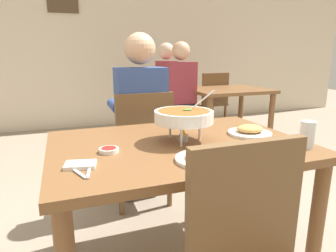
{
  "coord_description": "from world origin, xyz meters",
  "views": [
    {
      "loc": [
        -0.54,
        -1.33,
        1.16
      ],
      "look_at": [
        0.0,
        0.15,
        0.78
      ],
      "focal_mm": 31.34,
      "sensor_mm": 36.0,
      "label": 1
    }
  ],
  "objects_px": {
    "chair_bg_middle": "(170,101)",
    "chair_bg_right": "(211,99)",
    "sauce_dish": "(109,150)",
    "chair_diner_main": "(142,143)",
    "diner_main": "(140,111)",
    "dining_table_far": "(228,98)",
    "patron_bg_middle": "(169,85)",
    "appetizer_plate": "(250,131)",
    "rice_plate": "(204,156)",
    "curry_bowl": "(184,117)",
    "patron_bg_left": "(179,88)",
    "drink_glass": "(307,136)",
    "chair_bg_left": "(181,107)",
    "dining_table_main": "(178,161)"
  },
  "relations": [
    {
      "from": "chair_bg_middle",
      "to": "chair_bg_right",
      "type": "height_order",
      "value": "same"
    },
    {
      "from": "sauce_dish",
      "to": "chair_bg_middle",
      "type": "distance_m",
      "value": 2.89
    },
    {
      "from": "chair_bg_right",
      "to": "chair_bg_middle",
      "type": "bearing_deg",
      "value": 175.68
    },
    {
      "from": "chair_diner_main",
      "to": "diner_main",
      "type": "bearing_deg",
      "value": 90.0
    },
    {
      "from": "sauce_dish",
      "to": "dining_table_far",
      "type": "relative_size",
      "value": 0.09
    },
    {
      "from": "patron_bg_middle",
      "to": "diner_main",
      "type": "bearing_deg",
      "value": -116.56
    },
    {
      "from": "diner_main",
      "to": "chair_bg_right",
      "type": "relative_size",
      "value": 1.46
    },
    {
      "from": "patron_bg_middle",
      "to": "appetizer_plate",
      "type": "bearing_deg",
      "value": -99.78
    },
    {
      "from": "rice_plate",
      "to": "chair_bg_middle",
      "type": "xyz_separation_m",
      "value": [
        0.9,
        2.84,
        -0.24
      ]
    },
    {
      "from": "curry_bowl",
      "to": "rice_plate",
      "type": "height_order",
      "value": "curry_bowl"
    },
    {
      "from": "dining_table_far",
      "to": "patron_bg_left",
      "type": "distance_m",
      "value": 0.67
    },
    {
      "from": "patron_bg_left",
      "to": "chair_diner_main",
      "type": "bearing_deg",
      "value": -122.55
    },
    {
      "from": "dining_table_far",
      "to": "drink_glass",
      "type": "bearing_deg",
      "value": -112.63
    },
    {
      "from": "drink_glass",
      "to": "chair_diner_main",
      "type": "bearing_deg",
      "value": 117.91
    },
    {
      "from": "chair_bg_middle",
      "to": "patron_bg_middle",
      "type": "height_order",
      "value": "patron_bg_middle"
    },
    {
      "from": "curry_bowl",
      "to": "chair_bg_left",
      "type": "relative_size",
      "value": 0.37
    },
    {
      "from": "curry_bowl",
      "to": "patron_bg_left",
      "type": "relative_size",
      "value": 0.25
    },
    {
      "from": "rice_plate",
      "to": "chair_bg_left",
      "type": "distance_m",
      "value": 2.5
    },
    {
      "from": "curry_bowl",
      "to": "chair_bg_middle",
      "type": "xyz_separation_m",
      "value": [
        0.87,
        2.55,
        -0.34
      ]
    },
    {
      "from": "dining_table_main",
      "to": "chair_bg_left",
      "type": "relative_size",
      "value": 1.4
    },
    {
      "from": "diner_main",
      "to": "chair_bg_right",
      "type": "xyz_separation_m",
      "value": [
        1.54,
        1.74,
        -0.24
      ]
    },
    {
      "from": "appetizer_plate",
      "to": "dining_table_main",
      "type": "bearing_deg",
      "value": 179.4
    },
    {
      "from": "dining_table_far",
      "to": "patron_bg_middle",
      "type": "height_order",
      "value": "patron_bg_middle"
    },
    {
      "from": "dining_table_far",
      "to": "patron_bg_middle",
      "type": "relative_size",
      "value": 0.76
    },
    {
      "from": "diner_main",
      "to": "sauce_dish",
      "type": "bearing_deg",
      "value": -113.83
    },
    {
      "from": "chair_bg_middle",
      "to": "patron_bg_left",
      "type": "relative_size",
      "value": 0.69
    },
    {
      "from": "sauce_dish",
      "to": "chair_bg_middle",
      "type": "xyz_separation_m",
      "value": [
        1.26,
        2.6,
        -0.23
      ]
    },
    {
      "from": "diner_main",
      "to": "drink_glass",
      "type": "height_order",
      "value": "diner_main"
    },
    {
      "from": "dining_table_far",
      "to": "chair_bg_left",
      "type": "relative_size",
      "value": 1.11
    },
    {
      "from": "appetizer_plate",
      "to": "patron_bg_middle",
      "type": "distance_m",
      "value": 2.53
    },
    {
      "from": "chair_bg_middle",
      "to": "drink_glass",
      "type": "bearing_deg",
      "value": -97.08
    },
    {
      "from": "chair_diner_main",
      "to": "dining_table_far",
      "type": "xyz_separation_m",
      "value": [
        1.49,
        1.24,
        0.09
      ]
    },
    {
      "from": "sauce_dish",
      "to": "diner_main",
      "type": "bearing_deg",
      "value": 66.17
    },
    {
      "from": "curry_bowl",
      "to": "drink_glass",
      "type": "relative_size",
      "value": 2.56
    },
    {
      "from": "patron_bg_middle",
      "to": "dining_table_far",
      "type": "bearing_deg",
      "value": -39.24
    },
    {
      "from": "curry_bowl",
      "to": "drink_glass",
      "type": "height_order",
      "value": "curry_bowl"
    },
    {
      "from": "diner_main",
      "to": "appetizer_plate",
      "type": "height_order",
      "value": "diner_main"
    },
    {
      "from": "chair_diner_main",
      "to": "sauce_dish",
      "type": "xyz_separation_m",
      "value": [
        -0.36,
        -0.78,
        0.23
      ]
    },
    {
      "from": "rice_plate",
      "to": "patron_bg_middle",
      "type": "bearing_deg",
      "value": 72.82
    },
    {
      "from": "dining_table_main",
      "to": "patron_bg_left",
      "type": "xyz_separation_m",
      "value": [
        0.84,
        2.05,
        0.12
      ]
    },
    {
      "from": "sauce_dish",
      "to": "drink_glass",
      "type": "xyz_separation_m",
      "value": [
        0.9,
        -0.25,
        0.05
      ]
    },
    {
      "from": "dining_table_main",
      "to": "drink_glass",
      "type": "xyz_separation_m",
      "value": [
        0.54,
        -0.29,
        0.16
      ]
    },
    {
      "from": "chair_bg_right",
      "to": "chair_bg_left",
      "type": "bearing_deg",
      "value": -145.62
    },
    {
      "from": "drink_glass",
      "to": "chair_bg_middle",
      "type": "relative_size",
      "value": 0.14
    },
    {
      "from": "appetizer_plate",
      "to": "patron_bg_left",
      "type": "xyz_separation_m",
      "value": [
        0.41,
        2.05,
        -0.0
      ]
    },
    {
      "from": "chair_bg_middle",
      "to": "chair_bg_right",
      "type": "bearing_deg",
      "value": -4.32
    },
    {
      "from": "chair_bg_right",
      "to": "patron_bg_middle",
      "type": "height_order",
      "value": "patron_bg_middle"
    },
    {
      "from": "dining_table_main",
      "to": "chair_bg_right",
      "type": "distance_m",
      "value": 2.94
    },
    {
      "from": "chair_diner_main",
      "to": "patron_bg_middle",
      "type": "xyz_separation_m",
      "value": [
        0.86,
        1.75,
        0.24
      ]
    },
    {
      "from": "chair_bg_left",
      "to": "patron_bg_left",
      "type": "relative_size",
      "value": 0.69
    }
  ]
}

